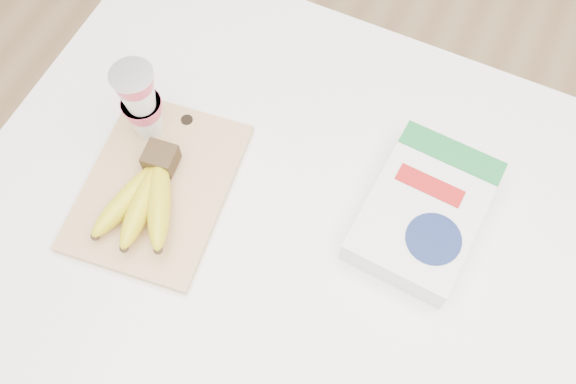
# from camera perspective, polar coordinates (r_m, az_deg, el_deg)

# --- Properties ---
(room) EXTENTS (4.00, 4.00, 4.00)m
(room) POSITION_cam_1_polar(r_m,az_deg,el_deg) (0.65, 12.52, 1.11)
(room) COLOR tan
(room) RESTS_ON ground
(table) EXTENTS (1.35, 0.90, 1.01)m
(table) POSITION_cam_1_polar(r_m,az_deg,el_deg) (1.45, 5.79, -14.34)
(table) COLOR white
(table) RESTS_ON ground
(cutting_board) EXTENTS (0.25, 0.32, 0.01)m
(cutting_board) POSITION_cam_1_polar(r_m,az_deg,el_deg) (1.03, -11.51, 0.47)
(cutting_board) COLOR #DDA979
(cutting_board) RESTS_ON table
(bananas) EXTENTS (0.13, 0.19, 0.06)m
(bananas) POSITION_cam_1_polar(r_m,az_deg,el_deg) (0.99, -12.60, -0.45)
(bananas) COLOR #382816
(bananas) RESTS_ON cutting_board
(yogurt_stack) EXTENTS (0.07, 0.07, 0.15)m
(yogurt_stack) POSITION_cam_1_polar(r_m,az_deg,el_deg) (1.01, -13.00, 7.87)
(yogurt_stack) COLOR white
(yogurt_stack) RESTS_ON cutting_board
(cereal_box) EXTENTS (0.18, 0.25, 0.05)m
(cereal_box) POSITION_cam_1_polar(r_m,az_deg,el_deg) (0.99, 12.00, -1.64)
(cereal_box) COLOR white
(cereal_box) RESTS_ON table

